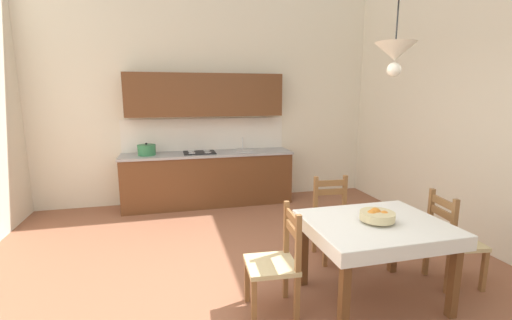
# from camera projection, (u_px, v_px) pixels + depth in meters

# --- Properties ---
(ground_plane) EXTENTS (6.37, 6.89, 0.10)m
(ground_plane) POSITION_uv_depth(u_px,v_px,m) (254.00, 296.00, 3.36)
(ground_plane) COLOR #935B42
(wall_back) EXTENTS (6.37, 0.12, 4.20)m
(wall_back) POSITION_uv_depth(u_px,v_px,m) (209.00, 80.00, 6.01)
(wall_back) COLOR silver
(wall_back) RESTS_ON ground_plane
(kitchen_cabinetry) EXTENTS (2.83, 0.63, 2.20)m
(kitchen_cabinetry) POSITION_uv_depth(u_px,v_px,m) (207.00, 155.00, 5.90)
(kitchen_cabinetry) COLOR brown
(kitchen_cabinetry) RESTS_ON ground_plane
(dining_table) EXTENTS (1.21, 1.00, 0.75)m
(dining_table) POSITION_uv_depth(u_px,v_px,m) (375.00, 236.00, 3.12)
(dining_table) COLOR brown
(dining_table) RESTS_ON ground_plane
(dining_chair_tv_side) EXTENTS (0.45, 0.45, 0.93)m
(dining_chair_tv_side) POSITION_uv_depth(u_px,v_px,m) (276.00, 263.00, 2.98)
(dining_chair_tv_side) COLOR #D1BC89
(dining_chair_tv_side) RESTS_ON ground_plane
(dining_chair_kitchen_side) EXTENTS (0.45, 0.45, 0.93)m
(dining_chair_kitchen_side) POSITION_uv_depth(u_px,v_px,m) (334.00, 220.00, 4.01)
(dining_chair_kitchen_side) COLOR #D1BC89
(dining_chair_kitchen_side) RESTS_ON ground_plane
(dining_chair_window_side) EXTENTS (0.48, 0.48, 0.93)m
(dining_chair_window_side) POSITION_uv_depth(u_px,v_px,m) (452.00, 241.00, 3.43)
(dining_chair_window_side) COLOR #D1BC89
(dining_chair_window_side) RESTS_ON ground_plane
(fruit_bowl) EXTENTS (0.30, 0.30, 0.12)m
(fruit_bowl) POSITION_uv_depth(u_px,v_px,m) (377.00, 216.00, 3.06)
(fruit_bowl) COLOR beige
(fruit_bowl) RESTS_ON dining_table
(pendant_lamp) EXTENTS (0.32, 0.32, 0.80)m
(pendant_lamp) POSITION_uv_depth(u_px,v_px,m) (395.00, 53.00, 2.73)
(pendant_lamp) COLOR black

